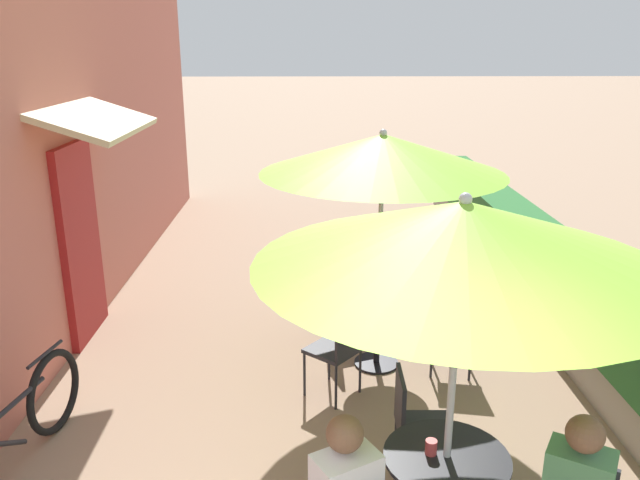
{
  "coord_description": "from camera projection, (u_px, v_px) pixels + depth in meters",
  "views": [
    {
      "loc": [
        0.02,
        -1.16,
        3.07
      ],
      "look_at": [
        0.15,
        5.38,
        1.0
      ],
      "focal_mm": 35.0,
      "sensor_mm": 36.0,
      "label": 1
    }
  ],
  "objects": [
    {
      "name": "coffee_cup_mid",
      "position": [
        370.0,
        285.0,
        6.13
      ],
      "size": [
        0.07,
        0.07,
        0.09
      ],
      "color": "#232328",
      "rests_on": "patio_table_mid"
    },
    {
      "name": "coffee_cup_near",
      "position": [
        431.0,
        447.0,
        3.68
      ],
      "size": [
        0.07,
        0.07,
        0.09
      ],
      "color": "#B73D3D",
      "rests_on": "patio_table_near"
    },
    {
      "name": "planter_hedge",
      "position": [
        541.0,
        270.0,
        7.3
      ],
      "size": [
        0.6,
        10.47,
        1.01
      ],
      "color": "gray",
      "rests_on": "ground_plane"
    },
    {
      "name": "cafe_chair_mid_back",
      "position": [
        342.0,
        292.0,
        6.7
      ],
      "size": [
        0.51,
        0.51,
        0.87
      ],
      "rotation": [
        0.0,
        0.0,
        11.34
      ],
      "color": "#232328",
      "rests_on": "ground_plane"
    },
    {
      "name": "patio_umbrella_mid",
      "position": [
        383.0,
        154.0,
        5.61
      ],
      "size": [
        2.24,
        2.24,
        2.34
      ],
      "color": "#B7B7BC",
      "rests_on": "ground_plane"
    },
    {
      "name": "cafe_chair_near_right",
      "position": [
        415.0,
        420.0,
        4.43
      ],
      "size": [
        0.41,
        0.41,
        0.87
      ],
      "rotation": [
        0.0,
        0.0,
        10.97
      ],
      "color": "#232328",
      "rests_on": "ground_plane"
    },
    {
      "name": "patio_table_mid",
      "position": [
        378.0,
        315.0,
        6.08
      ],
      "size": [
        0.75,
        0.75,
        0.75
      ],
      "color": "black",
      "rests_on": "ground_plane"
    },
    {
      "name": "bicycle_second",
      "position": [
        12.0,
        429.0,
        4.57
      ],
      "size": [
        0.38,
        1.77,
        0.79
      ],
      "rotation": [
        0.0,
        0.0,
        -0.18
      ],
      "color": "black",
      "rests_on": "ground_plane"
    },
    {
      "name": "patio_umbrella_near",
      "position": [
        463.0,
        234.0,
        3.26
      ],
      "size": [
        2.24,
        2.24,
        2.34
      ],
      "color": "#B7B7BC",
      "rests_on": "ground_plane"
    },
    {
      "name": "cafe_chair_mid_right",
      "position": [
        452.0,
        318.0,
        6.05
      ],
      "size": [
        0.46,
        0.46,
        0.87
      ],
      "rotation": [
        0.0,
        0.0,
        9.25
      ],
      "color": "#232328",
      "rests_on": "ground_plane"
    },
    {
      "name": "cafe_facade_wall",
      "position": [
        70.0,
        139.0,
        6.69
      ],
      "size": [
        0.98,
        11.47,
        4.2
      ],
      "color": "#C66B5B",
      "rests_on": "ground_plane"
    },
    {
      "name": "cafe_chair_mid_left",
      "position": [
        339.0,
        345.0,
        5.51
      ],
      "size": [
        0.56,
        0.56,
        0.87
      ],
      "rotation": [
        0.0,
        0.0,
        7.15
      ],
      "color": "#232328",
      "rests_on": "ground_plane"
    }
  ]
}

